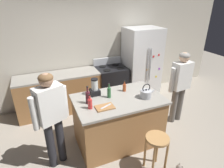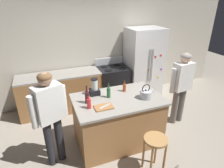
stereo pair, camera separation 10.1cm
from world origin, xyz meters
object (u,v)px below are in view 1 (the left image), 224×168
stove_range (111,84)px  blender_appliance (95,88)px  bottle_wine (88,97)px  cutting_board (105,107)px  bottle_olive_oil (109,92)px  person_by_sink_right (180,82)px  bottle_cooking_sauce (124,87)px  tea_kettle (146,94)px  bar_stool (157,145)px  chef_knife (106,106)px  bottle_soda (90,103)px  kitchen_island (118,120)px  person_by_island_left (51,113)px  refrigerator (141,64)px

stove_range → blender_appliance: bearing=-124.2°
stove_range → bottle_wine: size_ratio=3.56×
stove_range → cutting_board: 1.97m
blender_appliance → bottle_olive_oil: bearing=-45.0°
person_by_sink_right → bottle_cooking_sauce: person_by_sink_right is taller
tea_kettle → cutting_board: size_ratio=0.92×
bottle_olive_oil → bottle_cooking_sauce: size_ratio=1.28×
bar_stool → chef_knife: bearing=131.3°
bottle_soda → person_by_sink_right: bearing=7.1°
person_by_sink_right → chef_knife: 1.83m
bottle_wine → bottle_olive_oil: bottle_wine is taller
blender_appliance → bar_stool: bearing=-62.4°
blender_appliance → bottle_wine: same height
chef_knife → tea_kettle: bearing=-20.4°
stove_range → bottle_soda: size_ratio=4.39×
bottle_cooking_sauce → chef_knife: bearing=-142.2°
kitchen_island → person_by_island_left: (-1.16, -0.09, 0.51)m
refrigerator → chef_knife: (-1.68, -1.70, 0.03)m
refrigerator → person_by_sink_right: size_ratio=1.18×
blender_appliance → bottle_olive_oil: size_ratio=1.14×
tea_kettle → person_by_island_left: bearing=177.5°
kitchen_island → cutting_board: bearing=-149.3°
refrigerator → tea_kettle: refrigerator is taller
person_by_island_left → person_by_sink_right: person_by_island_left is taller
bar_stool → bottle_wine: size_ratio=2.07×
bottle_soda → tea_kettle: tea_kettle is taller
kitchen_island → chef_knife: bearing=-147.7°
stove_range → tea_kettle: tea_kettle is taller
refrigerator → bar_stool: (-1.10, -2.35, -0.43)m
bottle_soda → tea_kettle: (1.02, -0.03, -0.02)m
bottle_wine → cutting_board: bearing=-49.5°
chef_knife → kitchen_island: bearing=9.0°
bottle_soda → bottle_cooking_sauce: bearing=24.0°
bottle_cooking_sauce → tea_kettle: 0.45m
person_by_sink_right → cutting_board: size_ratio=5.29×
bottle_wine → chef_knife: 0.34m
bottle_cooking_sauce → tea_kettle: bearing=-57.8°
cutting_board → chef_knife: 0.02m
bar_stool → cutting_board: bearing=132.3°
blender_appliance → bottle_olive_oil: blender_appliance is taller
tea_kettle → cutting_board: bearing=-177.2°
bar_stool → blender_appliance: (-0.60, 1.15, 0.57)m
bottle_olive_oil → person_by_island_left: bearing=-169.7°
person_by_sink_right → refrigerator: bearing=95.2°
refrigerator → bar_stool: 2.63m
stove_range → cutting_board: bearing=-115.7°
refrigerator → bottle_soda: (-1.92, -1.63, 0.10)m
kitchen_island → stove_range: size_ratio=1.40×
cutting_board → kitchen_island: bearing=30.7°
blender_appliance → bottle_soda: 0.48m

